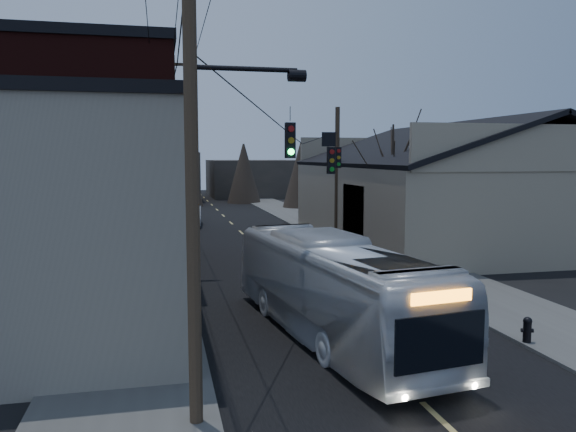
% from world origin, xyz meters
% --- Properties ---
extents(road_surface, '(9.00, 110.00, 0.02)m').
position_xyz_m(road_surface, '(0.00, 30.00, 0.01)').
color(road_surface, black).
rests_on(road_surface, ground).
extents(sidewalk_left, '(4.00, 110.00, 0.12)m').
position_xyz_m(sidewalk_left, '(-6.50, 30.00, 0.06)').
color(sidewalk_left, '#474744').
rests_on(sidewalk_left, ground).
extents(sidewalk_right, '(4.00, 110.00, 0.12)m').
position_xyz_m(sidewalk_right, '(6.50, 30.00, 0.06)').
color(sidewalk_right, '#474744').
rests_on(sidewalk_right, ground).
extents(building_clapboard, '(8.00, 8.00, 7.00)m').
position_xyz_m(building_clapboard, '(-9.00, 9.00, 3.50)').
color(building_clapboard, slate).
rests_on(building_clapboard, ground).
extents(building_brick, '(10.00, 12.00, 10.00)m').
position_xyz_m(building_brick, '(-10.00, 20.00, 5.00)').
color(building_brick, black).
rests_on(building_brick, ground).
extents(building_left_far, '(9.00, 14.00, 7.00)m').
position_xyz_m(building_left_far, '(-9.50, 36.00, 3.50)').
color(building_left_far, '#322E28').
rests_on(building_left_far, ground).
extents(warehouse, '(16.16, 20.60, 7.73)m').
position_xyz_m(warehouse, '(13.00, 25.00, 2.70)').
color(warehouse, gray).
rests_on(warehouse, ground).
extents(building_far_left, '(10.00, 12.00, 6.00)m').
position_xyz_m(building_far_left, '(-6.00, 65.00, 3.00)').
color(building_far_left, '#322E28').
rests_on(building_far_left, ground).
extents(building_far_right, '(12.00, 14.00, 5.00)m').
position_xyz_m(building_far_right, '(7.00, 70.00, 2.50)').
color(building_far_right, '#322E28').
rests_on(building_far_right, ground).
extents(bare_tree, '(0.40, 0.40, 7.20)m').
position_xyz_m(bare_tree, '(6.50, 20.00, 3.60)').
color(bare_tree, black).
rests_on(bare_tree, ground).
extents(utility_lines, '(11.24, 45.28, 10.50)m').
position_xyz_m(utility_lines, '(-3.11, 24.14, 4.95)').
color(utility_lines, '#382B1E').
rests_on(utility_lines, ground).
extents(bus, '(4.03, 11.26, 3.07)m').
position_xyz_m(bus, '(-0.61, 7.85, 1.53)').
color(bus, silver).
rests_on(bus, ground).
extents(parked_car, '(1.99, 4.78, 1.54)m').
position_xyz_m(parked_car, '(-3.36, 36.87, 0.77)').
color(parked_car, '#989BA0').
rests_on(parked_car, ground).
extents(fire_hydrant, '(0.36, 0.26, 0.75)m').
position_xyz_m(fire_hydrant, '(4.70, 5.84, 0.52)').
color(fire_hydrant, black).
rests_on(fire_hydrant, sidewalk_right).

